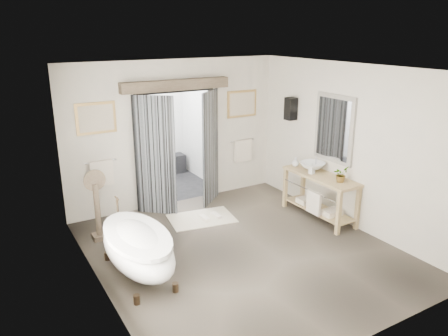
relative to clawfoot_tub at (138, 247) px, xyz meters
The scene contains 13 objects.
ground_plane 1.77m from the clawfoot_tub, ahead, with size 5.00×5.00×0.00m, color #685D4F.
room_shell 2.20m from the clawfoot_tub, ahead, with size 4.52×5.02×2.91m.
shower_room 4.21m from the clawfoot_tub, 66.05° to the left, with size 2.22×2.01×2.51m.
back_wall_dressing 2.96m from the clawfoot_tub, 51.67° to the left, with size 3.82×0.68×2.52m.
clawfoot_tub is the anchor object (origin of this frame).
vanity 3.66m from the clawfoot_tub, ahead, with size 0.57×1.60×0.85m.
pedestal_mirror 1.46m from the clawfoot_tub, 97.03° to the left, with size 0.37×0.24×1.25m.
rug 2.19m from the clawfoot_tub, 37.02° to the left, with size 1.20×0.80×0.01m, color beige.
slippers 2.25m from the clawfoot_tub, 33.12° to the left, with size 0.36×0.27×0.05m.
basin 3.76m from the clawfoot_tub, ahead, with size 0.49×0.49×0.17m, color white.
plant 3.75m from the clawfoot_tub, ahead, with size 0.26×0.22×0.29m, color gray.
soap_bottle_a 3.63m from the clawfoot_tub, ahead, with size 0.09×0.09×0.20m, color gray.
soap_bottle_b 3.75m from the clawfoot_tub, 13.98° to the left, with size 0.14×0.14×0.18m, color gray.
Camera 1 is at (-3.48, -5.31, 3.44)m, focal length 35.00 mm.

